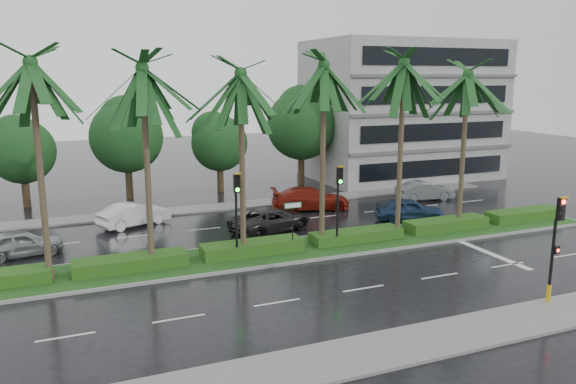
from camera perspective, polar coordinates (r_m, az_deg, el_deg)
name	(u,v)px	position (r m, az deg, el deg)	size (l,w,h in m)	color
ground	(314,255)	(28.93, 2.68, -6.41)	(120.00, 120.00, 0.00)	black
near_sidewalk	(439,338)	(20.81, 15.08, -14.15)	(40.00, 2.40, 0.12)	slate
far_sidewalk	(242,205)	(39.70, -4.69, -1.32)	(40.00, 2.00, 0.12)	slate
median	(306,248)	(29.77, 1.86, -5.72)	(36.00, 4.00, 0.15)	gray
hedge	(306,241)	(29.66, 1.87, -5.03)	(35.20, 1.40, 0.60)	#194313
lane_markings	(370,250)	(29.94, 8.33, -5.88)	(34.00, 13.06, 0.01)	silver
palm_row	(284,82)	(27.92, -0.41, 11.14)	(26.30, 4.20, 10.36)	#3E3024
signal_near	(555,245)	(24.43, 25.52, -4.87)	(0.34, 0.45, 4.36)	black
signal_median_left	(237,203)	(27.00, -5.24, -1.17)	(0.34, 0.42, 4.36)	black
signal_median_right	(339,194)	(29.06, 5.17, -0.24)	(0.34, 0.42, 4.36)	black
street_sign	(293,214)	(28.37, 0.48, -2.30)	(0.95, 0.09, 2.60)	black
bg_trees	(244,129)	(44.83, -4.47, 6.43)	(32.99, 5.74, 8.29)	#312316
building	(401,110)	(51.70, 11.45, 8.17)	(16.00, 10.00, 12.00)	gray
car_silver	(21,243)	(31.55, -25.49, -4.74)	(3.99, 1.60, 1.36)	#989B9F
car_white	(134,214)	(35.47, -15.39, -2.20)	(4.38, 1.53, 1.44)	silver
car_darkgrey	(270,220)	(32.99, -1.81, -2.83)	(5.09, 2.35, 1.42)	black
car_red	(310,198)	(38.37, 2.30, -0.66)	(5.32, 2.16, 1.54)	maroon
car_blue	(409,210)	(36.21, 12.23, -1.76)	(4.24, 1.71, 1.44)	navy
car_grey	(425,191)	(42.46, 13.70, 0.12)	(4.25, 1.48, 1.40)	slate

